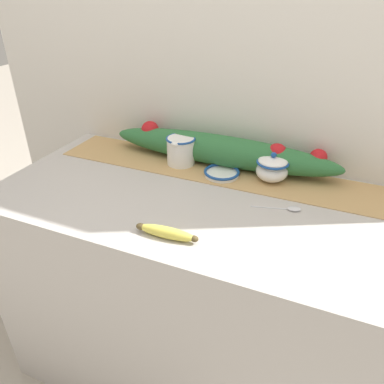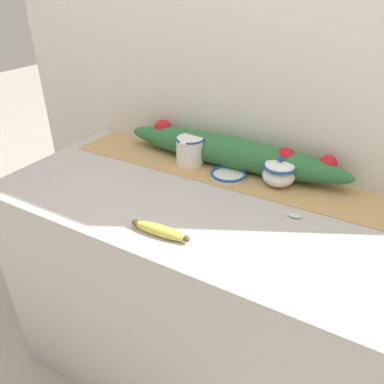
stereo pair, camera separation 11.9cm
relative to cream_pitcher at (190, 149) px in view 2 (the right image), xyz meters
The scene contains 10 objects.
ground_plane 0.99m from the cream_pitcher, 56.65° to the right, with size 12.00×12.00×0.00m, color #B2A899.
countertop 0.57m from the cream_pitcher, 56.65° to the right, with size 1.38×0.68×0.89m, color #B7B2AD.
back_wall 0.32m from the cream_pitcher, 44.83° to the left, with size 2.18×0.04×2.40m, color silver.
table_runner 0.15m from the cream_pitcher, ahead, with size 1.27×0.23×0.00m, color tan.
cream_pitcher is the anchor object (origin of this frame).
sugar_bowl 0.36m from the cream_pitcher, ahead, with size 0.12×0.12×0.11m.
small_dish 0.19m from the cream_pitcher, 11.15° to the right, with size 0.13×0.13×0.02m.
banana 0.48m from the cream_pitcher, 70.31° to the right, with size 0.19×0.04×0.03m.
spoon 0.50m from the cream_pitcher, 19.83° to the right, with size 0.16×0.06×0.01m.
poinsettia_garland 0.15m from the cream_pitcher, 20.21° to the left, with size 0.92×0.13×0.13m.
Camera 2 is at (0.53, -0.94, 1.54)m, focal length 35.00 mm.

